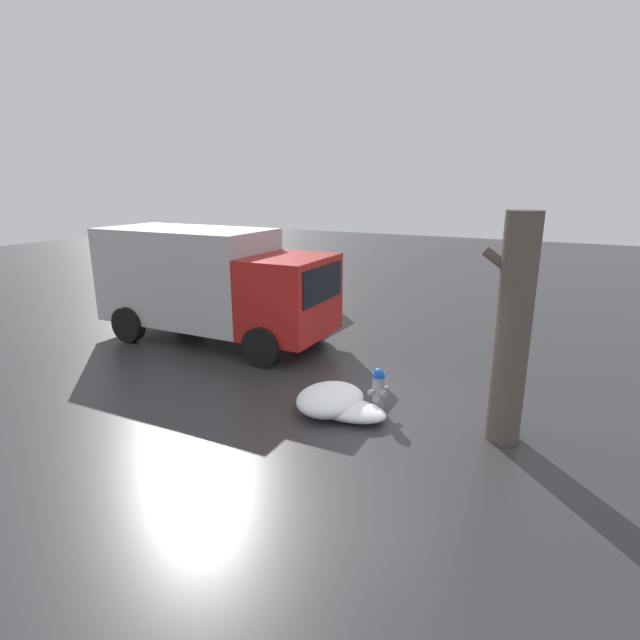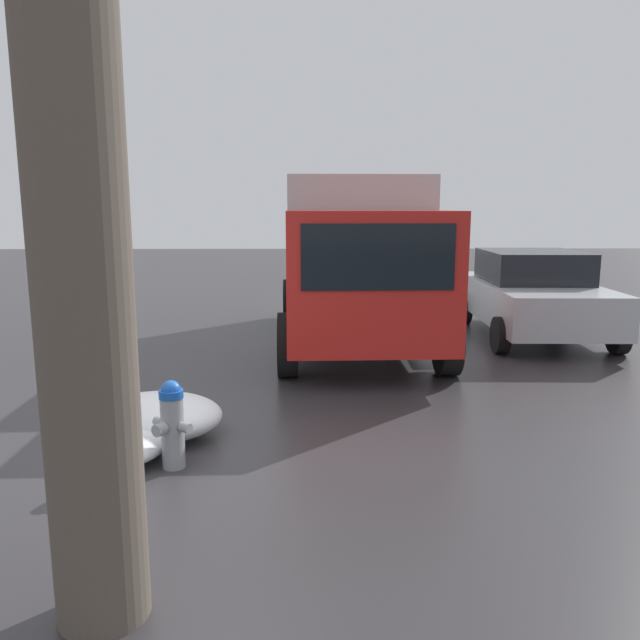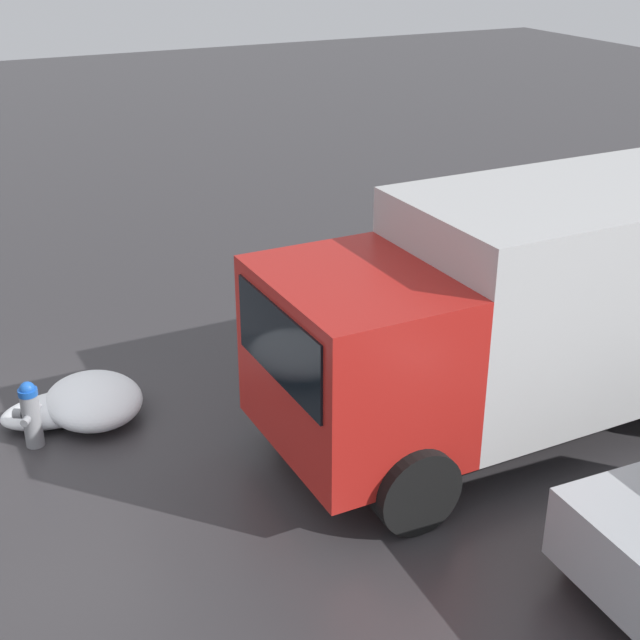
{
  "view_description": "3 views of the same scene",
  "coord_description": "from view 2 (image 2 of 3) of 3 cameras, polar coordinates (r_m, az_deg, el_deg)",
  "views": [
    {
      "loc": [
        -2.84,
        7.61,
        3.9
      ],
      "look_at": [
        1.88,
        -1.39,
        1.1
      ],
      "focal_mm": 28.0,
      "sensor_mm": 36.0,
      "label": 1
    },
    {
      "loc": [
        -5.36,
        -1.23,
        2.33
      ],
      "look_at": [
        2.8,
        -1.38,
        0.85
      ],
      "focal_mm": 35.0,
      "sensor_mm": 36.0,
      "label": 2
    },
    {
      "loc": [
        -0.83,
        -9.2,
        5.56
      ],
      "look_at": [
        3.29,
        -0.67,
        1.19
      ],
      "focal_mm": 50.0,
      "sensor_mm": 36.0,
      "label": 3
    }
  ],
  "objects": [
    {
      "name": "tree_trunk",
      "position": [
        3.54,
        -20.69,
        0.67
      ],
      "size": [
        0.8,
        0.52,
        3.53
      ],
      "color": "brown",
      "rests_on": "ground_plane"
    },
    {
      "name": "parked_car",
      "position": [
        11.94,
        18.92,
        2.29
      ],
      "size": [
        4.01,
        2.19,
        1.54
      ],
      "rotation": [
        0.0,
        0.0,
        1.54
      ],
      "color": "#ADB2B7",
      "rests_on": "ground_plane"
    },
    {
      "name": "delivery_truck",
      "position": [
        10.72,
        3.14,
        6.01
      ],
      "size": [
        6.06,
        2.61,
        2.8
      ],
      "rotation": [
        0.0,
        0.0,
        1.59
      ],
      "color": "red",
      "rests_on": "ground_plane"
    },
    {
      "name": "ground_plane",
      "position": [
        5.98,
        -13.18,
        -12.95
      ],
      "size": [
        60.0,
        60.0,
        0.0
      ],
      "primitive_type": "plane",
      "color": "#333033"
    },
    {
      "name": "fire_hydrant",
      "position": [
        5.82,
        -13.38,
        -9.17
      ],
      "size": [
        0.35,
        0.39,
        0.82
      ],
      "rotation": [
        0.0,
        0.0,
        2.59
      ],
      "color": "gray",
      "rests_on": "ground_plane"
    },
    {
      "name": "snow_pile_curbside",
      "position": [
        6.4,
        -16.46,
        -10.14
      ],
      "size": [
        1.45,
        0.77,
        0.29
      ],
      "color": "white",
      "rests_on": "ground_plane"
    },
    {
      "name": "snow_pile_by_hydrant",
      "position": [
        6.67,
        -14.84,
        -8.54
      ],
      "size": [
        1.14,
        1.37,
        0.43
      ],
      "color": "white",
      "rests_on": "ground_plane"
    }
  ]
}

